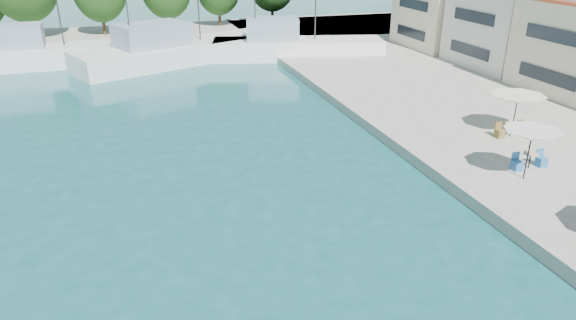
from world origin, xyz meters
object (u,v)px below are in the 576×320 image
object	(u,v)px
umbrella_white	(532,135)
umbrella_cream	(518,99)
trawler_03	(178,51)
trawler_02	(42,55)
trawler_04	(294,47)

from	to	relation	value
umbrella_white	umbrella_cream	size ratio (longest dim) A/B	0.83
trawler_03	umbrella_white	bearing A→B (deg)	-92.41
umbrella_white	umbrella_cream	xyz separation A→B (m)	(3.61, 5.19, -0.15)
trawler_02	trawler_03	bearing A→B (deg)	-11.66
trawler_02	umbrella_cream	world-z (taller)	trawler_02
umbrella_white	umbrella_cream	world-z (taller)	umbrella_white
trawler_03	trawler_04	xyz separation A→B (m)	(10.76, -1.59, 0.00)
trawler_02	trawler_03	distance (m)	11.92
trawler_04	umbrella_cream	bearing A→B (deg)	-64.53
trawler_04	umbrella_white	size ratio (longest dim) A/B	6.72
trawler_02	umbrella_white	world-z (taller)	trawler_02
umbrella_cream	trawler_04	bearing A→B (deg)	101.04
trawler_04	trawler_03	bearing A→B (deg)	-174.00
trawler_02	umbrella_white	size ratio (longest dim) A/B	6.35
trawler_02	trawler_04	world-z (taller)	same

